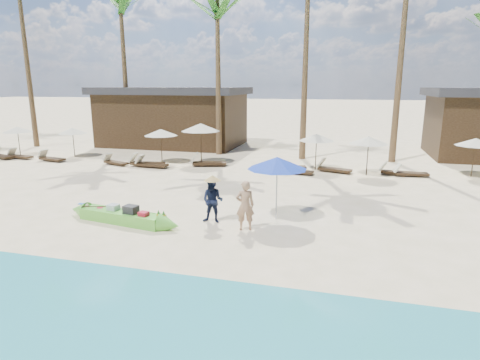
# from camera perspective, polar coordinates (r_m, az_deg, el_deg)

# --- Properties ---
(ground) EXTENTS (240.00, 240.00, 0.00)m
(ground) POSITION_cam_1_polar(r_m,az_deg,el_deg) (12.56, -8.42, -7.66)
(ground) COLOR #FAE1B9
(ground) RESTS_ON ground
(wet_sand_strip) EXTENTS (240.00, 4.50, 0.01)m
(wet_sand_strip) POSITION_cam_1_polar(r_m,az_deg,el_deg) (8.68, -22.23, -18.74)
(wet_sand_strip) COLOR tan
(wet_sand_strip) RESTS_ON ground
(green_canoe) EXTENTS (4.95, 1.12, 0.63)m
(green_canoe) POSITION_cam_1_polar(r_m,az_deg,el_deg) (13.96, -16.44, -4.97)
(green_canoe) COLOR #5FC53C
(green_canoe) RESTS_ON ground
(tourist) EXTENTS (0.68, 0.56, 1.60)m
(tourist) POSITION_cam_1_polar(r_m,az_deg,el_deg) (12.57, 0.73, -3.63)
(tourist) COLOR tan
(tourist) RESTS_ON ground
(vendor_green) EXTENTS (0.73, 0.57, 1.49)m
(vendor_green) POSITION_cam_1_polar(r_m,az_deg,el_deg) (13.28, -3.90, -2.97)
(vendor_green) COLOR #121932
(vendor_green) RESTS_ON ground
(blue_umbrella) EXTENTS (2.00, 2.00, 2.16)m
(blue_umbrella) POSITION_cam_1_polar(r_m,az_deg,el_deg) (13.37, 5.31, 2.42)
(blue_umbrella) COLOR #99999E
(blue_umbrella) RESTS_ON ground
(lounger_1_right) EXTENTS (1.87, 1.10, 0.61)m
(lounger_1_right) POSITION_cam_1_polar(r_m,az_deg,el_deg) (29.08, -30.85, 3.03)
(lounger_1_right) COLOR #3C2A18
(lounger_1_right) RESTS_ON ground
(resort_parasol_2) EXTENTS (1.81, 1.81, 1.86)m
(resort_parasol_2) POSITION_cam_1_polar(r_m,az_deg,el_deg) (29.67, -29.11, 6.30)
(resort_parasol_2) COLOR #3C2A18
(resort_parasol_2) RESTS_ON ground
(lounger_2_left) EXTENTS (1.75, 0.73, 0.58)m
(lounger_2_left) POSITION_cam_1_polar(r_m,az_deg,el_deg) (28.47, -28.90, 3.06)
(lounger_2_left) COLOR #3C2A18
(lounger_2_left) RESTS_ON ground
(resort_parasol_3) EXTENTS (1.79, 1.79, 1.84)m
(resort_parasol_3) POSITION_cam_1_polar(r_m,az_deg,el_deg) (27.55, -22.73, 6.48)
(resort_parasol_3) COLOR #3C2A18
(resort_parasol_3) RESTS_ON ground
(lounger_3_left) EXTENTS (1.84, 0.85, 0.60)m
(lounger_3_left) POSITION_cam_1_polar(r_m,az_deg,el_deg) (26.67, -25.34, 2.86)
(lounger_3_left) COLOR #3C2A18
(lounger_3_left) RESTS_ON ground
(lounger_3_right) EXTENTS (1.73, 0.96, 0.56)m
(lounger_3_right) POSITION_cam_1_polar(r_m,az_deg,el_deg) (24.12, -17.37, 2.52)
(lounger_3_right) COLOR #3C2A18
(lounger_3_right) RESTS_ON ground
(resort_parasol_4) EXTENTS (1.93, 1.93, 1.98)m
(resort_parasol_4) POSITION_cam_1_polar(r_m,az_deg,el_deg) (23.81, -11.20, 6.65)
(resort_parasol_4) COLOR #3C2A18
(resort_parasol_4) RESTS_ON ground
(lounger_4_left) EXTENTS (2.00, 0.75, 0.67)m
(lounger_4_left) POSITION_cam_1_polar(r_m,az_deg,el_deg) (23.22, -13.38, 2.46)
(lounger_4_left) COLOR #3C2A18
(lounger_4_left) RESTS_ON ground
(lounger_4_right) EXTENTS (1.87, 0.67, 0.62)m
(lounger_4_right) POSITION_cam_1_polar(r_m,az_deg,el_deg) (22.80, -12.65, 2.27)
(lounger_4_right) COLOR #3C2A18
(lounger_4_right) RESTS_ON ground
(resort_parasol_5) EXTENTS (2.25, 2.25, 2.32)m
(resort_parasol_5) POSITION_cam_1_polar(r_m,az_deg,el_deg) (23.37, -5.63, 7.46)
(resort_parasol_5) COLOR #3C2A18
(resort_parasol_5) RESTS_ON ground
(lounger_5_left) EXTENTS (2.09, 1.15, 0.68)m
(lounger_5_left) POSITION_cam_1_polar(r_m,az_deg,el_deg) (22.67, -4.73, 2.53)
(lounger_5_left) COLOR #3C2A18
(lounger_5_left) RESTS_ON ground
(resort_parasol_6) EXTENTS (1.88, 1.88, 1.94)m
(resort_parasol_6) POSITION_cam_1_polar(r_m,az_deg,el_deg) (21.82, 10.84, 5.96)
(resort_parasol_6) COLOR #3C2A18
(resort_parasol_6) RESTS_ON ground
(lounger_6_left) EXTENTS (1.77, 0.98, 0.57)m
(lounger_6_left) POSITION_cam_1_polar(r_m,az_deg,el_deg) (21.79, 6.96, 1.94)
(lounger_6_left) COLOR #3C2A18
(lounger_6_left) RESTS_ON ground
(lounger_6_right) EXTENTS (1.74, 0.74, 0.57)m
(lounger_6_right) POSITION_cam_1_polar(r_m,az_deg,el_deg) (20.80, 7.86, 1.37)
(lounger_6_right) COLOR #3C2A18
(lounger_6_right) RESTS_ON ground
(resort_parasol_7) EXTENTS (1.93, 1.93, 1.98)m
(resort_parasol_7) POSITION_cam_1_polar(r_m,az_deg,el_deg) (21.05, 17.84, 5.41)
(resort_parasol_7) COLOR #3C2A18
(resort_parasol_7) RESTS_ON ground
(lounger_7_left) EXTENTS (1.89, 1.06, 0.61)m
(lounger_7_left) POSITION_cam_1_polar(r_m,az_deg,el_deg) (21.62, 13.00, 1.64)
(lounger_7_left) COLOR #3C2A18
(lounger_7_left) RESTS_ON ground
(lounger_7_right) EXTENTS (1.78, 0.70, 0.59)m
(lounger_7_right) POSITION_cam_1_polar(r_m,az_deg,el_deg) (21.84, 21.23, 1.16)
(lounger_7_right) COLOR #3C2A18
(lounger_7_right) RESTS_ON ground
(resort_parasol_8) EXTENTS (1.88, 1.88, 1.94)m
(resort_parasol_8) POSITION_cam_1_polar(r_m,az_deg,el_deg) (22.85, 30.50, 4.67)
(resort_parasol_8) COLOR #3C2A18
(resort_parasol_8) RESTS_ON ground
(lounger_8_left) EXTENTS (1.73, 0.68, 0.57)m
(lounger_8_left) POSITION_cam_1_polar(r_m,az_deg,el_deg) (21.79, 22.89, 0.97)
(lounger_8_left) COLOR #3C2A18
(lounger_8_left) RESTS_ON ground
(palm_2) EXTENTS (2.08, 2.08, 11.33)m
(palm_2) POSITION_cam_1_polar(r_m,az_deg,el_deg) (30.31, -16.58, 21.80)
(palm_2) COLOR brown
(palm_2) RESTS_ON ground
(palm_3) EXTENTS (2.08, 2.08, 10.52)m
(palm_3) POSITION_cam_1_polar(r_m,az_deg,el_deg) (26.60, -3.23, 22.23)
(palm_3) COLOR brown
(palm_3) RESTS_ON ground
(pavilion_west) EXTENTS (10.80, 6.60, 4.30)m
(pavilion_west) POSITION_cam_1_polar(r_m,az_deg,el_deg) (31.06, -9.46, 8.98)
(pavilion_west) COLOR #3C2A18
(pavilion_west) RESTS_ON ground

